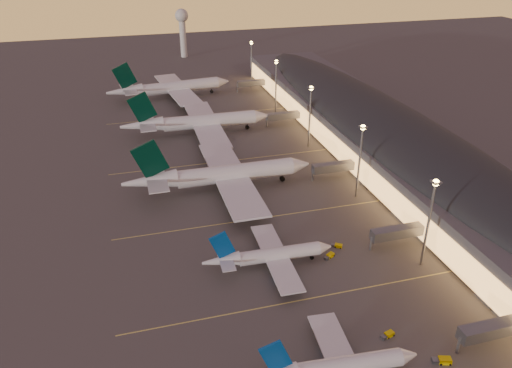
% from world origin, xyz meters
% --- Properties ---
extents(ground, '(700.00, 700.00, 0.00)m').
position_xyz_m(ground, '(0.00, 0.00, 0.00)').
color(ground, '#484643').
extents(airliner_narrow_south, '(35.49, 31.80, 12.67)m').
position_xyz_m(airliner_narrow_south, '(-2.50, -29.35, 3.27)').
color(airliner_narrow_south, silver).
rests_on(airliner_narrow_south, ground).
extents(airliner_narrow_north, '(35.88, 32.00, 12.84)m').
position_xyz_m(airliner_narrow_north, '(-4.16, 10.69, 3.32)').
color(airliner_narrow_north, silver).
rests_on(airliner_narrow_north, ground).
extents(airliner_wide_near, '(65.81, 59.64, 21.14)m').
position_xyz_m(airliner_wide_near, '(-7.39, 57.82, 5.44)').
color(airliner_wide_near, silver).
rests_on(airliner_wide_near, ground).
extents(airliner_wide_mid, '(65.43, 59.38, 20.99)m').
position_xyz_m(airliner_wide_mid, '(-6.05, 111.89, 5.40)').
color(airliner_wide_mid, silver).
rests_on(airliner_wide_mid, ground).
extents(airliner_wide_far, '(66.19, 60.72, 21.18)m').
position_xyz_m(airliner_wide_far, '(-10.88, 167.56, 5.45)').
color(airliner_wide_far, silver).
rests_on(airliner_wide_far, ground).
extents(terminal_building, '(56.35, 255.00, 17.46)m').
position_xyz_m(terminal_building, '(61.84, 72.47, 8.78)').
color(terminal_building, '#49484D').
rests_on(terminal_building, ground).
extents(light_masts, '(2.20, 217.20, 25.90)m').
position_xyz_m(light_masts, '(36.00, 65.00, 17.55)').
color(light_masts, gray).
rests_on(light_masts, ground).
extents(radar_tower, '(9.00, 9.00, 32.50)m').
position_xyz_m(radar_tower, '(10.00, 260.00, 21.87)').
color(radar_tower, silver).
rests_on(radar_tower, ground).
extents(lane_markings, '(90.00, 180.36, 0.00)m').
position_xyz_m(lane_markings, '(0.00, 40.00, 0.01)').
color(lane_markings, '#D8C659').
rests_on(lane_markings, ground).
extents(baggage_tug_a, '(4.26, 2.74, 1.19)m').
position_xyz_m(baggage_tug_a, '(21.22, -31.61, 0.54)').
color(baggage_tug_a, '#DFC300').
rests_on(baggage_tug_a, ground).
extents(baggage_tug_b, '(3.53, 2.17, 0.99)m').
position_xyz_m(baggage_tug_b, '(13.89, -21.75, 0.45)').
color(baggage_tug_b, '#DFC300').
rests_on(baggage_tug_b, ground).
extents(baggage_tug_c, '(3.30, 2.82, 0.94)m').
position_xyz_m(baggage_tug_c, '(17.41, 13.87, 0.43)').
color(baggage_tug_c, '#DFC300').
rests_on(baggage_tug_c, ground).
extents(baggage_tug_d, '(3.59, 2.85, 1.01)m').
position_xyz_m(baggage_tug_d, '(13.26, 9.73, 0.46)').
color(baggage_tug_d, '#DFC300').
rests_on(baggage_tug_d, ground).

